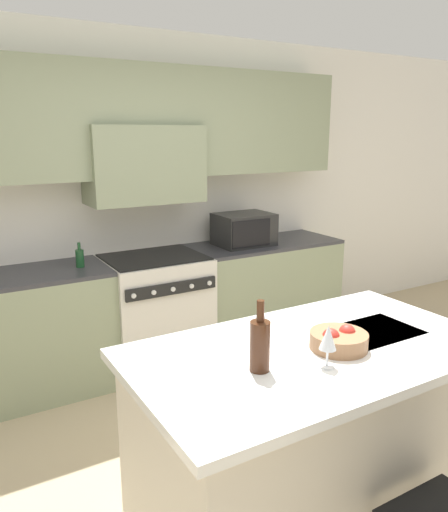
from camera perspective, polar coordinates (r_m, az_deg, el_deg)
The scene contains 11 objects.
ground_plane at distance 2.97m, azimuth 8.44°, elevation -25.92°, with size 10.00×10.00×0.00m, color tan.
back_cabinetry at distance 4.18m, azimuth -9.81°, elevation 9.64°, with size 10.00×0.46×2.70m.
back_counter at distance 4.19m, azimuth -7.93°, elevation -6.23°, with size 3.57×0.62×0.92m.
range_stove at distance 4.17m, azimuth -7.82°, elevation -6.26°, with size 0.80×0.70×0.93m.
microwave at distance 4.41m, azimuth 2.29°, elevation 3.06°, with size 0.49×0.38×0.28m.
kitchen_island at distance 2.60m, azimuth 9.80°, elevation -19.53°, with size 1.72×0.97×0.93m.
wine_bottle at distance 2.09m, azimuth 4.12°, elevation -10.03°, with size 0.08×0.08×0.31m.
wine_glass_near at distance 2.15m, azimuth 11.81°, elevation -9.25°, with size 0.07×0.07×0.19m.
wine_glass_far at distance 2.35m, azimuth 4.24°, elevation -6.91°, with size 0.07×0.07×0.19m.
fruit_bowl at distance 2.37m, azimuth 12.97°, elevation -9.31°, with size 0.26×0.26×0.11m.
oil_bottle_on_counter at distance 3.84m, azimuth -16.16°, elevation -0.19°, with size 0.06×0.06×0.19m.
Camera 1 is at (-1.48, -1.74, 1.89)m, focal length 35.00 mm.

